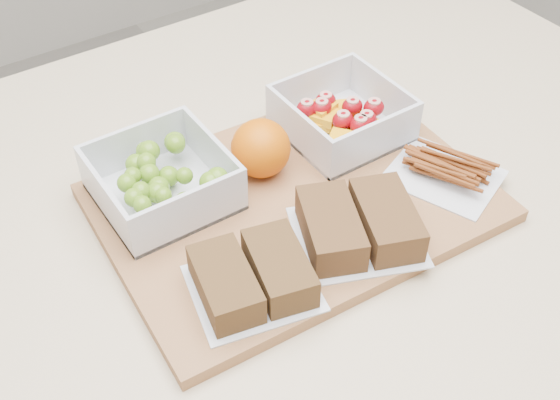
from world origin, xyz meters
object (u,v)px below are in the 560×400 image
(sandwich_bag_left, at_px, (253,277))
(pretzel_bag, at_px, (445,168))
(fruit_container, at_px, (342,118))
(sandwich_bag_center, at_px, (358,225))
(grape_container, at_px, (163,180))
(cutting_board, at_px, (295,203))
(orange, at_px, (261,148))

(sandwich_bag_left, height_order, pretzel_bag, sandwich_bag_left)
(fruit_container, height_order, pretzel_bag, fruit_container)
(sandwich_bag_left, distance_m, sandwich_bag_center, 0.13)
(grape_container, relative_size, pretzel_bag, 0.92)
(fruit_container, bearing_deg, pretzel_bag, -70.04)
(grape_container, bearing_deg, sandwich_bag_center, -50.81)
(fruit_container, bearing_deg, sandwich_bag_center, -121.97)
(cutting_board, height_order, sandwich_bag_center, sandwich_bag_center)
(orange, bearing_deg, sandwich_bag_left, -125.42)
(cutting_board, distance_m, sandwich_bag_left, 0.14)
(orange, height_order, sandwich_bag_left, orange)
(sandwich_bag_left, height_order, sandwich_bag_center, sandwich_bag_center)
(sandwich_bag_center, bearing_deg, sandwich_bag_left, 178.76)
(grape_container, distance_m, sandwich_bag_left, 0.17)
(cutting_board, relative_size, sandwich_bag_center, 2.57)
(cutting_board, distance_m, fruit_container, 0.14)
(sandwich_bag_left, bearing_deg, cutting_board, 37.78)
(fruit_container, relative_size, sandwich_bag_center, 0.82)
(fruit_container, height_order, sandwich_bag_left, fruit_container)
(sandwich_bag_center, bearing_deg, orange, 100.20)
(cutting_board, xyz_separation_m, grape_container, (-0.12, 0.08, 0.03))
(cutting_board, bearing_deg, fruit_container, 32.89)
(sandwich_bag_center, relative_size, pretzel_bag, 1.10)
(grape_container, relative_size, sandwich_bag_center, 0.84)
(fruit_container, xyz_separation_m, sandwich_bag_center, (-0.10, -0.15, -0.00))
(fruit_container, distance_m, orange, 0.12)
(sandwich_bag_left, relative_size, sandwich_bag_center, 0.86)
(fruit_container, relative_size, pretzel_bag, 0.90)
(fruit_container, distance_m, sandwich_bag_center, 0.18)
(orange, distance_m, sandwich_bag_center, 0.15)
(orange, xyz_separation_m, pretzel_bag, (0.17, -0.13, -0.02))
(cutting_board, relative_size, sandwich_bag_left, 3.00)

